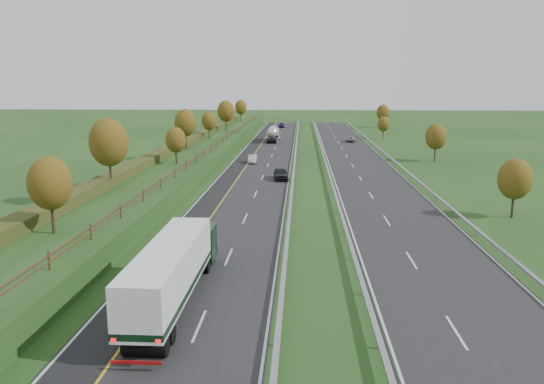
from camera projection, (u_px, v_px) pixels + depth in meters
The scene contains 19 objects.
ground at pixel (309, 169), 83.74m from camera, with size 400.00×400.00×0.00m, color #1D4117.
near_carriageway at pixel (261, 164), 89.07m from camera, with size 10.50×200.00×0.04m, color black.
far_carriageway at pixel (360, 165), 88.17m from camera, with size 10.50×200.00×0.04m, color black.
hard_shoulder at pixel (239, 164), 89.27m from camera, with size 3.00×200.00×0.04m, color black.
lane_markings at pixel (299, 164), 88.60m from camera, with size 26.75×200.00×0.01m.
embankment_left at pixel (184, 158), 89.59m from camera, with size 12.00×200.00×2.00m, color #1D4117.
hedge_left at pixel (172, 149), 89.39m from camera, with size 2.20×180.00×1.10m, color #2E3A17.
fence_left at pixel (210, 148), 88.59m from camera, with size 0.12×189.06×1.20m.
median_barrier_near at pixel (295, 161), 88.64m from camera, with size 0.32×200.00×0.71m.
median_barrier_far at pixel (325, 161), 88.36m from camera, with size 0.32×200.00×0.71m.
outer_barrier_far at pixel (395, 162), 87.73m from camera, with size 0.32×200.00×0.71m.
trees_left at pixel (181, 127), 85.20m from camera, with size 6.64×164.30×7.66m.
trees_far at pixel (407, 126), 115.18m from camera, with size 8.45×118.60×7.12m.
box_lorry at pixel (174, 268), 31.73m from camera, with size 2.58×16.28×4.06m.
road_tanker at pixel (273, 133), 124.67m from camera, with size 2.40×11.22×3.46m.
car_dark_near at pixel (281, 174), 74.47m from camera, with size 1.94×4.83×1.64m, color black.
car_silver_mid at pixel (253, 159), 90.28m from camera, with size 1.44×4.12×1.36m, color #B6B5BA.
car_small_far at pixel (282, 125), 164.49m from camera, with size 1.91×4.71×1.37m, color #1B1543.
car_oncoming at pixel (351, 139), 123.77m from camera, with size 2.16×4.69×1.30m, color #9A9B9E.
Camera 1 is at (6.80, -27.98, 13.13)m, focal length 35.00 mm.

